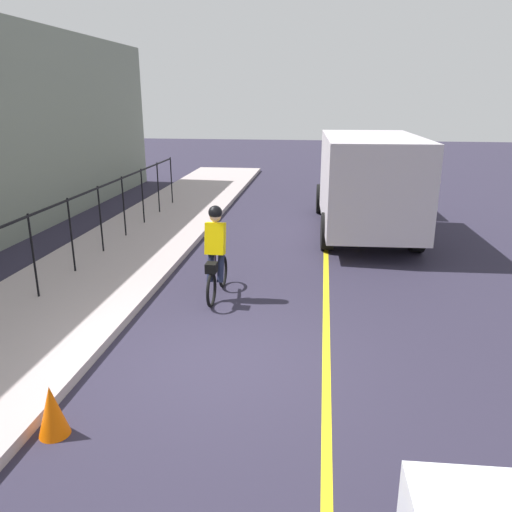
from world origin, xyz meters
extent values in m
plane|color=#282436|center=(0.00, 0.00, 0.00)|extent=(80.00, 80.00, 0.00)
cube|color=yellow|center=(0.00, -1.60, 0.00)|extent=(36.00, 0.12, 0.01)
cube|color=#A69898|center=(0.00, 3.40, 0.07)|extent=(40.00, 3.20, 0.15)
cylinder|color=black|center=(1.74, 3.80, 0.95)|extent=(0.04, 0.04, 1.60)
cylinder|color=black|center=(3.22, 3.80, 0.95)|extent=(0.04, 0.04, 1.60)
cylinder|color=black|center=(4.71, 3.80, 0.95)|extent=(0.04, 0.04, 1.60)
cylinder|color=black|center=(6.19, 3.80, 0.95)|extent=(0.04, 0.04, 1.60)
cylinder|color=black|center=(7.67, 3.80, 0.95)|extent=(0.04, 0.04, 1.60)
cylinder|color=black|center=(9.15, 3.80, 0.95)|extent=(0.04, 0.04, 1.60)
cylinder|color=black|center=(10.63, 3.80, 0.95)|extent=(0.04, 0.04, 1.60)
cube|color=black|center=(1.00, 3.80, 1.70)|extent=(19.27, 0.04, 0.04)
torus|color=black|center=(3.08, 0.51, 0.33)|extent=(0.66, 0.07, 0.66)
torus|color=black|center=(2.03, 0.53, 0.33)|extent=(0.66, 0.07, 0.66)
cube|color=black|center=(2.56, 0.52, 0.58)|extent=(0.93, 0.05, 0.24)
cylinder|color=black|center=(2.41, 0.52, 0.73)|extent=(0.03, 0.03, 0.35)
cube|color=yellow|center=(2.46, 0.52, 1.21)|extent=(0.35, 0.37, 0.63)
sphere|color=tan|center=(2.51, 0.52, 1.62)|extent=(0.22, 0.22, 0.22)
sphere|color=black|center=(2.51, 0.52, 1.70)|extent=(0.26, 0.26, 0.26)
cylinder|color=#191E38|center=(2.44, 0.62, 0.68)|extent=(0.34, 0.13, 0.65)
cylinder|color=#191E38|center=(2.44, 0.42, 0.68)|extent=(0.34, 0.13, 0.65)
cube|color=black|center=(2.08, 0.53, 0.75)|extent=(0.24, 0.20, 0.18)
cube|color=#BEB5BC|center=(7.16, -2.68, 1.63)|extent=(4.86, 2.60, 2.30)
cube|color=silver|center=(10.58, -2.53, 1.43)|extent=(1.91, 2.28, 1.90)
cylinder|color=black|center=(10.39, -1.42, 0.48)|extent=(0.97, 0.34, 0.96)
cylinder|color=black|center=(10.49, -3.66, 0.48)|extent=(0.97, 0.34, 0.96)
cylinder|color=black|center=(6.05, -1.61, 0.48)|extent=(0.97, 0.34, 0.96)
cylinder|color=black|center=(6.15, -3.85, 0.48)|extent=(0.97, 0.34, 0.96)
cone|color=#F05C04|center=(-1.91, 1.54, 0.32)|extent=(0.36, 0.36, 0.63)
camera|label=1|loc=(-6.61, -1.43, 3.77)|focal=35.75mm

